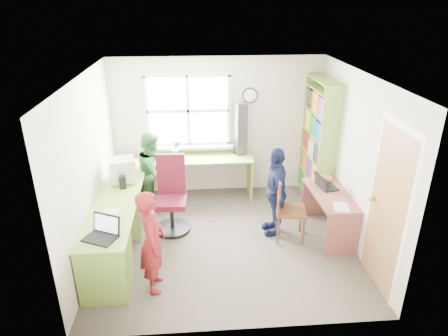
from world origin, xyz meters
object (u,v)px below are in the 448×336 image
potted_plant (176,149)px  swivel_chair (172,198)px  laptop_left (103,232)px  laptop_right (324,184)px  person_red (152,242)px  right_desk (330,205)px  bookshelf (318,145)px  person_navy (275,191)px  cd_tower (241,129)px  wooden_chair (286,206)px  person_green (153,173)px  crt_monitor (122,170)px  l_desk (130,228)px

potted_plant → swivel_chair: bearing=-92.9°
swivel_chair → laptop_left: size_ratio=2.58×
laptop_right → person_red: (-2.44, -1.21, -0.07)m
right_desk → bookshelf: bearing=83.0°
person_navy → potted_plant: bearing=-131.8°
right_desk → swivel_chair: size_ratio=1.01×
potted_plant → cd_tower: bearing=2.9°
wooden_chair → laptop_right: (0.63, 0.26, 0.20)m
laptop_left → potted_plant: (0.76, 2.39, 0.09)m
wooden_chair → potted_plant: (-1.60, 1.45, 0.37)m
cd_tower → potted_plant: 1.15m
laptop_right → person_green: size_ratio=0.28×
crt_monitor → person_navy: 2.27m
cd_tower → person_green: bearing=-178.5°
person_red → person_green: (-0.15, 1.95, 0.02)m
l_desk → person_green: size_ratio=2.19×
laptop_left → cd_tower: 3.11m
bookshelf → laptop_left: (-3.14, -2.11, -0.19)m
bookshelf → potted_plant: 2.39m
person_green → crt_monitor: bearing=151.2°
swivel_chair → potted_plant: 1.12m
right_desk → person_green: size_ratio=0.87×
l_desk → person_navy: bearing=13.1°
swivel_chair → potted_plant: size_ratio=3.94×
laptop_left → person_navy: (2.23, 1.12, -0.13)m
wooden_chair → person_red: size_ratio=0.74×
cd_tower → laptop_left: bearing=-145.0°
laptop_left → person_green: 1.99m
laptop_right → l_desk: bearing=89.5°
l_desk → person_red: bearing=-60.4°
l_desk → potted_plant: bearing=71.6°
wooden_chair → swivel_chair: bearing=174.2°
l_desk → person_navy: 2.12m
bookshelf → person_navy: bearing=-132.3°
swivel_chair → person_green: bearing=120.0°
swivel_chair → crt_monitor: bearing=171.8°
right_desk → swivel_chair: bearing=169.8°
crt_monitor → right_desk: bearing=-21.4°
laptop_left → potted_plant: 2.51m
right_desk → cd_tower: (-1.16, 1.45, 0.72)m
cd_tower → person_red: size_ratio=0.70×
potted_plant → person_navy: bearing=-41.0°
person_green → laptop_left: bearing=-179.6°
person_red → cd_tower: bearing=-32.8°
right_desk → wooden_chair: size_ratio=1.22×
laptop_left → person_navy: bearing=52.2°
potted_plant → person_navy: size_ratio=0.22×
right_desk → laptop_left: bearing=-163.4°
swivel_chair → crt_monitor: size_ratio=2.75×
wooden_chair → person_red: 2.05m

